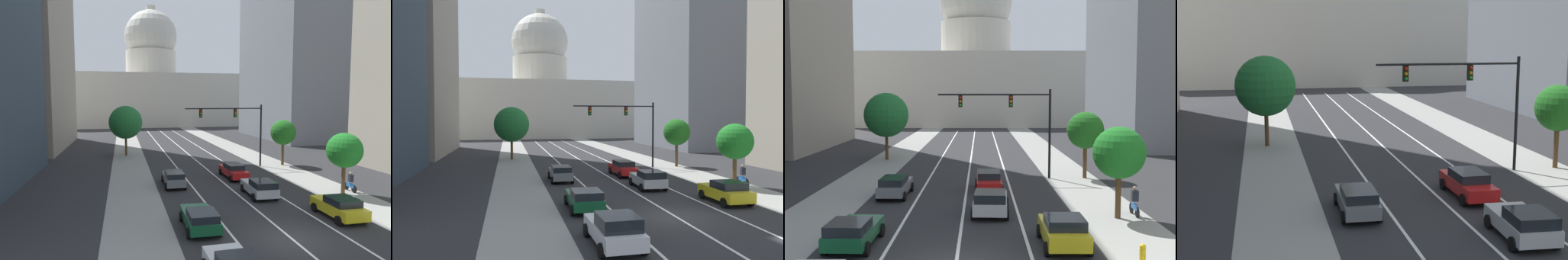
% 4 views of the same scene
% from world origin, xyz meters
% --- Properties ---
extents(ground_plane, '(400.00, 400.00, 0.00)m').
position_xyz_m(ground_plane, '(0.00, 40.00, 0.00)').
color(ground_plane, '#2B2B2D').
extents(sidewalk_left, '(4.26, 130.00, 0.01)m').
position_xyz_m(sidewalk_left, '(-8.56, 35.00, 0.01)').
color(sidewalk_left, gray).
rests_on(sidewalk_left, ground).
extents(sidewalk_right, '(4.26, 130.00, 0.01)m').
position_xyz_m(sidewalk_right, '(8.56, 35.00, 0.01)').
color(sidewalk_right, gray).
rests_on(sidewalk_right, ground).
extents(lane_stripe_left, '(0.16, 90.00, 0.01)m').
position_xyz_m(lane_stripe_left, '(-3.21, 25.00, 0.01)').
color(lane_stripe_left, white).
rests_on(lane_stripe_left, ground).
extents(lane_stripe_center, '(0.16, 90.00, 0.01)m').
position_xyz_m(lane_stripe_center, '(0.00, 25.00, 0.01)').
color(lane_stripe_center, white).
rests_on(lane_stripe_center, ground).
extents(lane_stripe_right, '(0.16, 90.00, 0.01)m').
position_xyz_m(lane_stripe_right, '(3.21, 25.00, 0.01)').
color(lane_stripe_right, white).
rests_on(lane_stripe_right, ground).
extents(office_tower_far_right, '(17.12, 26.81, 54.54)m').
position_xyz_m(office_tower_far_right, '(26.79, 47.82, 27.30)').
color(office_tower_far_right, gray).
rests_on(office_tower_far_right, ground).
extents(capitol_building, '(51.53, 29.77, 37.43)m').
position_xyz_m(capitol_building, '(0.00, 92.48, 11.59)').
color(capitol_building, beige).
rests_on(capitol_building, ground).
extents(car_silver, '(2.28, 4.32, 1.50)m').
position_xyz_m(car_silver, '(1.60, 8.35, 0.78)').
color(car_silver, '#B2B5BA').
rests_on(car_silver, ground).
extents(car_yellow, '(2.08, 4.05, 1.48)m').
position_xyz_m(car_yellow, '(4.82, 2.52, 0.77)').
color(car_yellow, yellow).
rests_on(car_yellow, ground).
extents(car_gray, '(1.99, 4.62, 1.41)m').
position_xyz_m(car_gray, '(-4.82, 13.27, 0.76)').
color(car_gray, slate).
rests_on(car_gray, ground).
extents(car_green, '(2.14, 4.23, 1.38)m').
position_xyz_m(car_green, '(-4.82, 2.48, 0.73)').
color(car_green, '#14512D').
rests_on(car_green, ground).
extents(car_red, '(1.96, 4.79, 1.47)m').
position_xyz_m(car_red, '(1.61, 15.11, 0.77)').
color(car_red, red).
rests_on(car_red, ground).
extents(car_white, '(2.07, 4.20, 1.55)m').
position_xyz_m(car_white, '(-4.82, -4.14, 0.79)').
color(car_white, silver).
rests_on(car_white, ground).
extents(traffic_signal_mast, '(9.29, 0.39, 7.38)m').
position_xyz_m(traffic_signal_mast, '(3.86, 20.24, 5.39)').
color(traffic_signal_mast, black).
rests_on(traffic_signal_mast, ground).
extents(cyclist, '(0.36, 1.70, 1.72)m').
position_xyz_m(cyclist, '(9.88, 8.09, 0.85)').
color(cyclist, black).
rests_on(cyclist, ground).
extents(street_tree_near_right, '(3.06, 3.06, 5.53)m').
position_xyz_m(street_tree_near_right, '(9.69, 20.39, 3.97)').
color(street_tree_near_right, '#51381E').
rests_on(street_tree_near_right, ground).
extents(street_tree_mid_right, '(2.94, 2.94, 5.20)m').
position_xyz_m(street_tree_mid_right, '(8.77, 7.56, 3.71)').
color(street_tree_mid_right, '#51381E').
rests_on(street_tree_mid_right, ground).
extents(street_tree_near_left, '(4.70, 4.70, 7.11)m').
position_xyz_m(street_tree_near_left, '(-8.93, 31.48, 4.75)').
color(street_tree_near_left, '#51381E').
rests_on(street_tree_near_left, ground).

